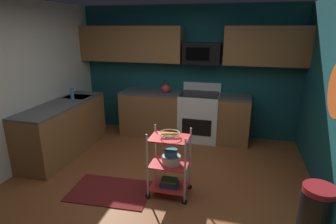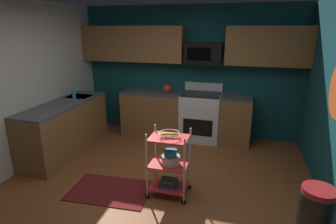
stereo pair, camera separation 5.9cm
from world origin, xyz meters
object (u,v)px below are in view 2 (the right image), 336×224
(dish_soap_bottle, at_px, (74,93))
(oven_range, at_px, (201,116))
(microwave, at_px, (204,53))
(trash_can, at_px, (315,217))
(mixing_bowl_small, at_px, (170,152))
(kettle, at_px, (167,89))
(book_stack, at_px, (169,183))
(rolling_cart, at_px, (169,164))
(fruit_bowl, at_px, (169,134))
(mixing_bowl_large, at_px, (171,160))

(dish_soap_bottle, bearing_deg, oven_range, 23.49)
(microwave, xyz_separation_m, trash_can, (1.58, -2.64, -1.37))
(mixing_bowl_small, relative_size, dish_soap_bottle, 0.91)
(kettle, bearing_deg, book_stack, -73.81)
(rolling_cart, relative_size, mixing_bowl_small, 5.03)
(fruit_bowl, bearing_deg, oven_range, 87.44)
(oven_range, xyz_separation_m, kettle, (-0.69, -0.00, 0.52))
(mixing_bowl_small, bearing_deg, dish_soap_bottle, 152.62)
(book_stack, bearing_deg, oven_range, 87.44)
(microwave, height_order, mixing_bowl_large, microwave)
(dish_soap_bottle, bearing_deg, trash_can, -22.68)
(microwave, relative_size, trash_can, 1.06)
(microwave, relative_size, mixing_bowl_large, 2.78)
(book_stack, distance_m, dish_soap_bottle, 2.52)
(microwave, distance_m, dish_soap_bottle, 2.53)
(rolling_cart, height_order, trash_can, rolling_cart)
(fruit_bowl, height_order, mixing_bowl_large, fruit_bowl)
(fruit_bowl, relative_size, mixing_bowl_large, 1.08)
(rolling_cart, bearing_deg, oven_range, 87.44)
(oven_range, height_order, book_stack, oven_range)
(microwave, distance_m, fruit_bowl, 2.31)
(mixing_bowl_small, bearing_deg, microwave, 88.06)
(microwave, relative_size, book_stack, 2.78)
(oven_range, height_order, fruit_bowl, oven_range)
(fruit_bowl, relative_size, kettle, 1.03)
(book_stack, bearing_deg, microwave, 87.57)
(rolling_cart, distance_m, mixing_bowl_small, 0.17)
(microwave, bearing_deg, mixing_bowl_large, -91.79)
(oven_range, bearing_deg, fruit_bowl, -92.56)
(mixing_bowl_small, bearing_deg, trash_can, -16.16)
(mixing_bowl_large, distance_m, kettle, 2.20)
(rolling_cart, relative_size, kettle, 3.47)
(oven_range, xyz_separation_m, trash_can, (1.58, -2.53, -0.15))
(mixing_bowl_small, bearing_deg, fruit_bowl, -165.34)
(mixing_bowl_large, bearing_deg, oven_range, 88.10)
(kettle, distance_m, dish_soap_bottle, 1.78)
(oven_range, bearing_deg, mixing_bowl_small, -92.06)
(microwave, height_order, trash_can, microwave)
(book_stack, relative_size, trash_can, 0.38)
(fruit_bowl, relative_size, dish_soap_bottle, 1.36)
(mixing_bowl_large, distance_m, mixing_bowl_small, 0.10)
(fruit_bowl, relative_size, book_stack, 1.08)
(fruit_bowl, height_order, mixing_bowl_small, fruit_bowl)
(oven_range, distance_m, fruit_bowl, 2.10)
(rolling_cart, bearing_deg, fruit_bowl, 165.96)
(rolling_cart, relative_size, dish_soap_bottle, 4.57)
(dish_soap_bottle, bearing_deg, microwave, 25.75)
(microwave, xyz_separation_m, fruit_bowl, (-0.09, -2.16, -0.82))
(rolling_cart, relative_size, trash_can, 1.39)
(mixing_bowl_small, xyz_separation_m, kettle, (-0.61, 2.05, 0.38))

